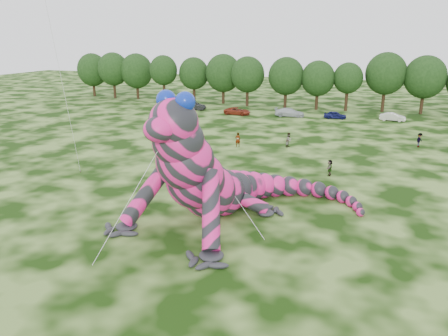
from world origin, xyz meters
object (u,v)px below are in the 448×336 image
object	(u,v)px
tree_2	(137,76)
car_0	(167,106)
spectator_5	(330,168)
spectator_2	(419,140)
car_4	(335,115)
tree_5	(223,79)
car_5	(393,117)
tree_0	(93,75)
tree_11	(424,85)
flying_kite	(47,7)
tree_7	(286,83)
tree_6	(247,82)
inflatable_gecko	(220,151)
tree_9	(347,87)
tree_1	(114,75)
tree_4	(194,80)
tree_8	(318,85)
car_2	(237,111)
spectator_1	(289,140)
tree_3	(164,79)
tree_10	(385,82)
spectator_0	(238,140)
car_3	(290,112)

from	to	relation	value
tree_2	car_0	distance (m)	17.23
spectator_5	spectator_2	distance (m)	17.86
car_4	tree_2	bearing A→B (deg)	74.11
spectator_5	tree_5	bearing A→B (deg)	-146.59
car_0	car_5	world-z (taller)	car_0
tree_0	tree_11	size ratio (longest dim) A/B	0.94
flying_kite	car_4	world-z (taller)	flying_kite
tree_7	spectator_5	world-z (taller)	tree_7
car_4	tree_6	bearing A→B (deg)	62.66
inflatable_gecko	tree_6	bearing A→B (deg)	119.82
tree_6	tree_11	xyz separation A→B (m)	(31.34, 1.51, 0.29)
tree_9	tree_11	size ratio (longest dim) A/B	0.86
tree_9	flying_kite	bearing A→B (deg)	-111.05
tree_2	spectator_2	bearing A→B (deg)	-25.76
car_0	car_4	size ratio (longest dim) A/B	1.12
inflatable_gecko	tree_1	distance (m)	69.47
tree_4	tree_7	xyz separation A→B (m)	(19.56, -1.91, 0.21)
tree_8	car_2	size ratio (longest dim) A/B	1.93
car_0	tree_9	bearing A→B (deg)	-63.55
tree_9	spectator_1	xyz separation A→B (m)	(-4.38, -30.48, -3.44)
tree_1	car_0	world-z (taller)	tree_1
flying_kite	inflatable_gecko	bearing A→B (deg)	-2.29
tree_3	tree_7	size ratio (longest dim) A/B	1.00
tree_5	tree_7	bearing A→B (deg)	-7.13
tree_0	car_4	xyz separation A→B (m)	(54.63, -10.69, -4.13)
tree_11	tree_10	bearing A→B (deg)	176.56
flying_kite	tree_3	xyz separation A→B (m)	(-16.65, 52.06, -10.63)
tree_2	tree_4	xyz separation A→B (m)	(13.38, -0.05, -0.29)
car_2	spectator_1	bearing A→B (deg)	-143.48
flying_kite	tree_4	xyz separation A→B (m)	(-10.57, 53.70, -10.82)
tree_11	spectator_0	world-z (taller)	tree_11
flying_kite	tree_6	size ratio (longest dim) A/B	1.85
flying_kite	car_3	xyz separation A→B (m)	(11.63, 42.97, -14.63)
car_3	spectator_0	size ratio (longest dim) A/B	2.76
tree_9	tree_3	bearing A→B (deg)	-179.57
tree_0	spectator_0	bearing A→B (deg)	-37.15
tree_0	car_0	size ratio (longest dim) A/B	2.33
tree_7	tree_11	size ratio (longest dim) A/B	0.94
flying_kite	tree_1	world-z (taller)	flying_kite
spectator_1	spectator_5	bearing A→B (deg)	-128.85
flying_kite	tree_8	world-z (taller)	flying_kite
tree_6	spectator_0	xyz separation A→B (m)	(8.24, -31.73, -3.85)
tree_2	tree_8	distance (m)	38.84
spectator_0	tree_2	bearing A→B (deg)	-78.54
car_5	tree_9	bearing A→B (deg)	51.37
tree_0	car_5	size ratio (longest dim) A/B	2.37
tree_4	tree_6	size ratio (longest dim) A/B	0.95
tree_3	spectator_0	xyz separation A→B (m)	(26.40, -32.11, -3.82)
tree_0	tree_10	distance (m)	61.96
tree_10	car_2	bearing A→B (deg)	-153.49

